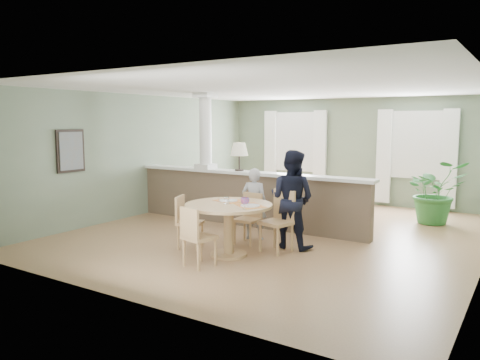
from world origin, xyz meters
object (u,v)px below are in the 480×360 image
Objects in this scene: chair_far_man at (279,218)px; man_person at (292,199)px; houseplant at (435,192)px; sofa at (270,196)px; child_person at (254,204)px; chair_side at (186,219)px; dining_table at (229,215)px; chair_far_boy at (249,216)px; chair_near at (196,234)px.

man_person is at bearing 89.59° from chair_far_man.
chair_far_man is at bearing -116.05° from houseplant.
child_person reaches higher than sofa.
man_person is (1.48, 0.96, 0.34)m from chair_side.
man_person reaches higher than chair_side.
chair_far_man is 1.56m from chair_side.
dining_table is 1.07× the size of child_person.
chair_far_boy is 0.83m from man_person.
chair_near reaches higher than chair_side.
sofa is 2.61m from chair_far_boy.
chair_near is at bearing -153.56° from chair_side.
chair_side is at bearing -126.82° from houseplant.
dining_table is 1.54× the size of chair_near.
houseplant is 4.82m from dining_table.
child_person is (-0.06, 0.27, 0.16)m from chair_far_boy.
chair_near is 1.11m from chair_side.
chair_far_man is at bearing 137.61° from child_person.
chair_far_man reaches higher than dining_table.
chair_far_man is (0.54, 0.67, -0.11)m from dining_table.
houseplant is (3.36, 0.96, 0.26)m from sofa.
houseplant is at bearing -115.43° from man_person.
child_person is at bearing -73.98° from chair_near.
chair_far_man is at bearing -84.87° from chair_side.
chair_far_man reaches higher than sofa.
chair_near reaches higher than sofa.
child_person is (-0.74, 0.45, 0.09)m from chair_far_man.
chair_far_boy is at bearing 92.04° from child_person.
child_person is at bearing -50.95° from chair_side.
child_person is at bearing 160.42° from chair_far_man.
dining_table is 1.16m from man_person.
chair_side is (-1.42, -0.65, -0.07)m from chair_far_man.
chair_near is (1.00, -4.04, 0.08)m from sofa.
houseplant is 5.28m from chair_side.
child_person is (0.87, -2.17, 0.24)m from sofa.
chair_near is at bearing -96.10° from dining_table.
chair_far_boy is 0.68× the size of child_person.
houseplant reaches higher than chair_side.
chair_far_man is at bearing -14.30° from chair_far_boy.
sofa is 3.20× the size of chair_side.
chair_near is at bearing -115.34° from houseplant.
sofa is 2.89m from man_person.
chair_far_boy is at bearing -73.33° from sofa.
dining_table is at bearing -118.31° from houseplant.
chair_near is at bearing -80.44° from sofa.
chair_far_boy is 0.87× the size of chair_far_man.
chair_side is (-0.88, 0.02, -0.18)m from dining_table.
sofa is at bearing -79.39° from child_person.
chair_near is 0.54× the size of man_person.
man_person is at bearing -76.66° from chair_side.
chair_near is at bearing -101.97° from chair_far_man.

